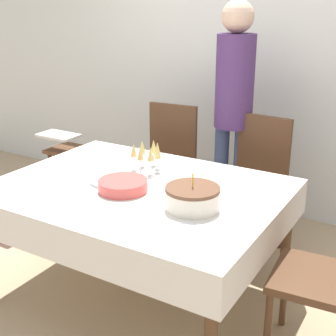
{
  "coord_description": "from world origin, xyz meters",
  "views": [
    {
      "loc": [
        1.42,
        -2.05,
        1.72
      ],
      "look_at": [
        0.16,
        0.07,
        0.84
      ],
      "focal_mm": 50.0,
      "sensor_mm": 36.0,
      "label": 1
    }
  ],
  "objects_px": {
    "champagne_tray": "(148,157)",
    "gift_bag": "(8,222)",
    "person_standing": "(234,98)",
    "dining_chair_far_right": "(255,178)",
    "dining_chair_far_left": "(167,161)",
    "plate_stack_main": "(123,185)",
    "high_chair": "(67,158)",
    "birthday_cake": "(192,198)"
  },
  "relations": [
    {
      "from": "champagne_tray",
      "to": "gift_bag",
      "type": "height_order",
      "value": "champagne_tray"
    },
    {
      "from": "champagne_tray",
      "to": "person_standing",
      "type": "xyz_separation_m",
      "value": [
        0.2,
        0.85,
        0.24
      ]
    },
    {
      "from": "champagne_tray",
      "to": "person_standing",
      "type": "height_order",
      "value": "person_standing"
    },
    {
      "from": "dining_chair_far_left",
      "to": "dining_chair_far_right",
      "type": "bearing_deg",
      "value": -0.01
    },
    {
      "from": "champagne_tray",
      "to": "gift_bag",
      "type": "relative_size",
      "value": 1.2
    },
    {
      "from": "person_standing",
      "to": "high_chair",
      "type": "distance_m",
      "value": 1.49
    },
    {
      "from": "dining_chair_far_left",
      "to": "person_standing",
      "type": "bearing_deg",
      "value": 20.24
    },
    {
      "from": "champagne_tray",
      "to": "gift_bag",
      "type": "xyz_separation_m",
      "value": [
        -1.22,
        -0.14,
        -0.7
      ]
    },
    {
      "from": "dining_chair_far_left",
      "to": "gift_bag",
      "type": "height_order",
      "value": "dining_chair_far_left"
    },
    {
      "from": "gift_bag",
      "to": "person_standing",
      "type": "bearing_deg",
      "value": 35.0
    },
    {
      "from": "dining_chair_far_left",
      "to": "champagne_tray",
      "type": "bearing_deg",
      "value": -68.23
    },
    {
      "from": "dining_chair_far_left",
      "to": "plate_stack_main",
      "type": "xyz_separation_m",
      "value": [
        0.33,
        -1.03,
        0.22
      ]
    },
    {
      "from": "dining_chair_far_right",
      "to": "person_standing",
      "type": "height_order",
      "value": "person_standing"
    },
    {
      "from": "dining_chair_far_right",
      "to": "champagne_tray",
      "type": "bearing_deg",
      "value": -123.92
    },
    {
      "from": "plate_stack_main",
      "to": "gift_bag",
      "type": "xyz_separation_m",
      "value": [
        -1.27,
        0.21,
        -0.64
      ]
    },
    {
      "from": "champagne_tray",
      "to": "high_chair",
      "type": "xyz_separation_m",
      "value": [
        -1.12,
        0.46,
        -0.33
      ]
    },
    {
      "from": "birthday_cake",
      "to": "champagne_tray",
      "type": "relative_size",
      "value": 1.0
    },
    {
      "from": "champagne_tray",
      "to": "person_standing",
      "type": "distance_m",
      "value": 0.91
    },
    {
      "from": "plate_stack_main",
      "to": "gift_bag",
      "type": "distance_m",
      "value": 1.44
    },
    {
      "from": "dining_chair_far_right",
      "to": "plate_stack_main",
      "type": "xyz_separation_m",
      "value": [
        -0.4,
        -1.03,
        0.22
      ]
    },
    {
      "from": "person_standing",
      "to": "gift_bag",
      "type": "bearing_deg",
      "value": -145.0
    },
    {
      "from": "birthday_cake",
      "to": "person_standing",
      "type": "relative_size",
      "value": 0.16
    },
    {
      "from": "dining_chair_far_left",
      "to": "high_chair",
      "type": "distance_m",
      "value": 0.88
    },
    {
      "from": "birthday_cake",
      "to": "plate_stack_main",
      "type": "distance_m",
      "value": 0.45
    },
    {
      "from": "dining_chair_far_left",
      "to": "gift_bag",
      "type": "distance_m",
      "value": 1.32
    },
    {
      "from": "dining_chair_far_right",
      "to": "gift_bag",
      "type": "bearing_deg",
      "value": -154.0
    },
    {
      "from": "champagne_tray",
      "to": "person_standing",
      "type": "bearing_deg",
      "value": 77.02
    },
    {
      "from": "dining_chair_far_left",
      "to": "person_standing",
      "type": "xyz_separation_m",
      "value": [
        0.47,
        0.17,
        0.52
      ]
    },
    {
      "from": "dining_chair_far_left",
      "to": "plate_stack_main",
      "type": "distance_m",
      "value": 1.1
    },
    {
      "from": "person_standing",
      "to": "high_chair",
      "type": "height_order",
      "value": "person_standing"
    },
    {
      "from": "champagne_tray",
      "to": "dining_chair_far_right",
      "type": "bearing_deg",
      "value": 56.08
    },
    {
      "from": "dining_chair_far_left",
      "to": "person_standing",
      "type": "relative_size",
      "value": 0.56
    },
    {
      "from": "dining_chair_far_right",
      "to": "person_standing",
      "type": "bearing_deg",
      "value": 146.45
    },
    {
      "from": "person_standing",
      "to": "dining_chair_far_left",
      "type": "bearing_deg",
      "value": -159.76
    },
    {
      "from": "high_chair",
      "to": "dining_chair_far_left",
      "type": "bearing_deg",
      "value": 14.52
    },
    {
      "from": "champagne_tray",
      "to": "plate_stack_main",
      "type": "height_order",
      "value": "champagne_tray"
    },
    {
      "from": "plate_stack_main",
      "to": "gift_bag",
      "type": "relative_size",
      "value": 1.18
    },
    {
      "from": "dining_chair_far_right",
      "to": "person_standing",
      "type": "distance_m",
      "value": 0.61
    },
    {
      "from": "plate_stack_main",
      "to": "person_standing",
      "type": "relative_size",
      "value": 0.16
    },
    {
      "from": "dining_chair_far_right",
      "to": "high_chair",
      "type": "height_order",
      "value": "dining_chair_far_right"
    },
    {
      "from": "plate_stack_main",
      "to": "high_chair",
      "type": "bearing_deg",
      "value": 145.56
    },
    {
      "from": "champagne_tray",
      "to": "high_chair",
      "type": "relative_size",
      "value": 0.4
    }
  ]
}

